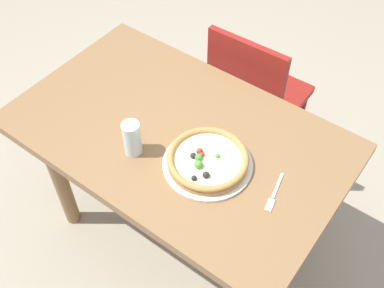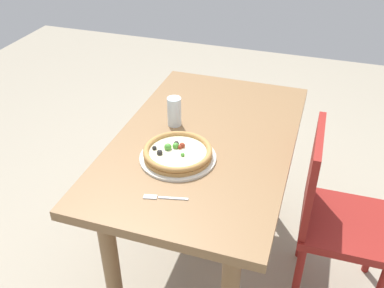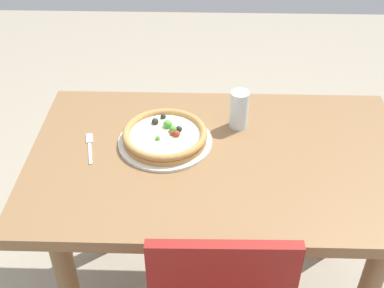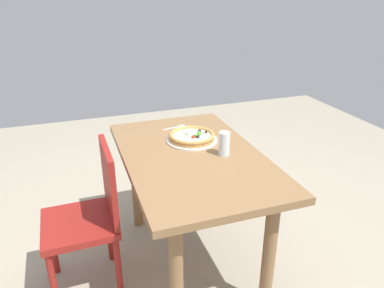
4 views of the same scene
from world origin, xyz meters
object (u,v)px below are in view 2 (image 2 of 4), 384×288
at_px(pizza, 178,152).
at_px(plate, 178,157).
at_px(chair_near, 333,214).
at_px(drinking_glass, 174,112).
at_px(dining_table, 205,160).
at_px(fork, 162,198).

bearing_deg(pizza, plate, -108.91).
bearing_deg(chair_near, drinking_glass, -96.03).
bearing_deg(drinking_glass, dining_table, -111.79).
bearing_deg(plate, fork, -173.82).
bearing_deg(chair_near, fork, -56.58).
xyz_separation_m(pizza, fork, (-0.25, -0.03, -0.03)).
xyz_separation_m(plate, drinking_glass, (0.25, 0.11, 0.06)).
height_order(plate, pizza, pizza).
height_order(pizza, fork, pizza).
relative_size(plate, pizza, 1.11).
height_order(pizza, drinking_glass, drinking_glass).
bearing_deg(fork, chair_near, -158.38).
xyz_separation_m(dining_table, chair_near, (-0.00, -0.60, -0.16)).
bearing_deg(drinking_glass, fork, -165.15).
xyz_separation_m(plate, fork, (-0.25, -0.03, -0.00)).
distance_m(chair_near, fork, 0.82).
xyz_separation_m(chair_near, drinking_glass, (0.07, 0.77, 0.35)).
relative_size(dining_table, pizza, 4.39).
height_order(chair_near, drinking_glass, drinking_glass).
relative_size(dining_table, fork, 7.60).
xyz_separation_m(dining_table, fork, (-0.43, 0.04, 0.12)).
height_order(dining_table, drinking_glass, drinking_glass).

